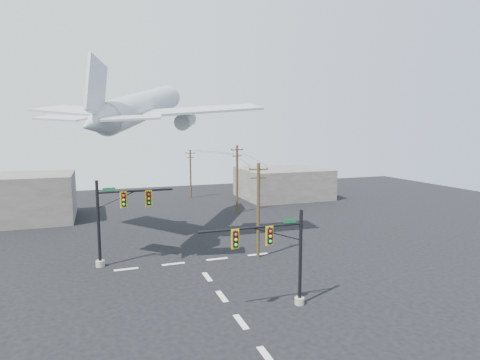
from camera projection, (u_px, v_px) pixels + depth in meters
name	position (u px, v px, depth m)	size (l,w,h in m)	color
ground	(241.00, 322.00, 24.59)	(120.00, 120.00, 0.00)	black
lane_markings	(217.00, 289.00, 29.58)	(14.00, 21.20, 0.01)	beige
signal_mast_near	(280.00, 256.00, 26.07)	(7.28, 0.72, 6.52)	gray
signal_mast_far	(115.00, 220.00, 34.39)	(6.72, 0.82, 7.49)	gray
utility_pole_a	(258.00, 209.00, 36.43)	(1.73, 0.50, 8.73)	#44321D
utility_pole_b	(237.00, 178.00, 56.12)	(1.91, 0.50, 9.52)	#44321D
utility_pole_c	(191.00, 173.00, 68.19)	(1.66, 0.50, 8.23)	#44321D
power_lines	(229.00, 155.00, 52.49)	(6.39, 33.53, 0.27)	black
airliner	(143.00, 107.00, 41.40)	(22.46, 24.55, 7.25)	#A5ABB0
building_right	(283.00, 183.00, 68.98)	(14.00, 12.00, 5.00)	slate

